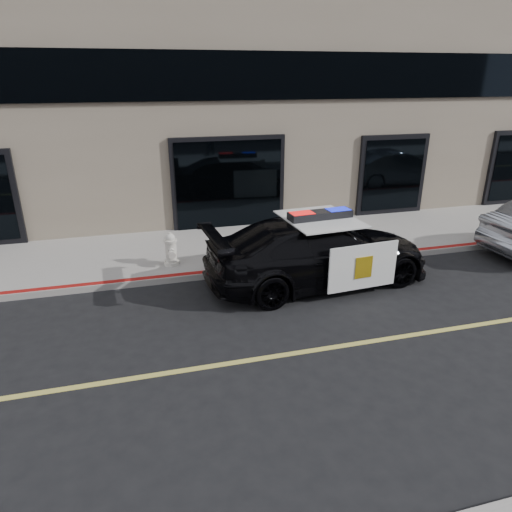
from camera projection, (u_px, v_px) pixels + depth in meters
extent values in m
plane|color=black|center=(363.00, 343.00, 8.28)|extent=(120.00, 120.00, 0.00)
cube|color=gray|center=(277.00, 243.00, 12.96)|extent=(60.00, 3.50, 0.15)
cube|color=#756856|center=(233.00, 28.00, 15.48)|extent=(60.00, 7.00, 12.00)
imported|color=black|center=(318.00, 251.00, 10.46)|extent=(2.98, 5.60, 1.52)
cube|color=white|center=(363.00, 267.00, 9.67)|extent=(1.62, 0.17, 1.02)
cube|color=white|center=(317.00, 235.00, 11.59)|extent=(1.62, 0.17, 1.02)
cube|color=white|center=(320.00, 219.00, 10.18)|extent=(1.67, 1.95, 0.03)
cube|color=gold|center=(364.00, 267.00, 9.65)|extent=(0.41, 0.05, 0.48)
cube|color=black|center=(320.00, 215.00, 10.14)|extent=(1.49, 0.50, 0.18)
cube|color=red|center=(302.00, 216.00, 10.00)|extent=(0.53, 0.37, 0.17)
cube|color=#0C19CC|center=(338.00, 213.00, 10.28)|extent=(0.53, 0.37, 0.17)
cylinder|color=silver|center=(172.00, 263.00, 11.30)|extent=(0.38, 0.38, 0.08)
cylinder|color=silver|center=(171.00, 251.00, 11.19)|extent=(0.27, 0.27, 0.52)
cylinder|color=silver|center=(170.00, 241.00, 11.08)|extent=(0.32, 0.32, 0.06)
sphere|color=silver|center=(170.00, 238.00, 11.06)|extent=(0.24, 0.24, 0.24)
cylinder|color=silver|center=(170.00, 234.00, 11.02)|extent=(0.07, 0.07, 0.07)
cylinder|color=silver|center=(170.00, 246.00, 11.32)|extent=(0.14, 0.13, 0.14)
cylinder|color=silver|center=(172.00, 251.00, 11.00)|extent=(0.14, 0.13, 0.14)
cylinder|color=silver|center=(172.00, 254.00, 11.00)|extent=(0.18, 0.15, 0.18)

